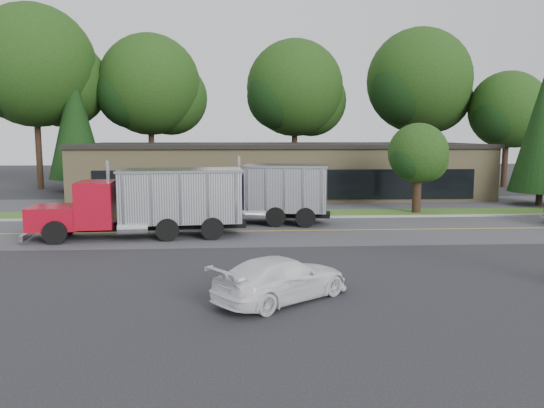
{
  "coord_description": "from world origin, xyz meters",
  "views": [
    {
      "loc": [
        -1.47,
        -18.47,
        5.11
      ],
      "look_at": [
        0.06,
        6.36,
        1.8
      ],
      "focal_mm": 35.0,
      "sensor_mm": 36.0,
      "label": 1
    }
  ],
  "objects": [
    {
      "name": "ground",
      "position": [
        0.0,
        0.0,
        0.0
      ],
      "size": [
        140.0,
        140.0,
        0.0
      ],
      "primitive_type": "plane",
      "color": "#313136",
      "rests_on": "ground"
    },
    {
      "name": "evergreen_left",
      "position": [
        -16.0,
        30.0,
        6.07
      ],
      "size": [
        4.86,
        4.86,
        11.04
      ],
      "color": "#382619",
      "rests_on": "ground"
    },
    {
      "name": "road",
      "position": [
        0.0,
        9.0,
        0.0
      ],
      "size": [
        60.0,
        8.0,
        0.02
      ],
      "primitive_type": "cube",
      "color": "#55555A",
      "rests_on": "ground"
    },
    {
      "name": "strip_mall",
      "position": [
        2.0,
        26.0,
        2.0
      ],
      "size": [
        32.0,
        12.0,
        4.0
      ],
      "primitive_type": "cube",
      "color": "#98845D",
      "rests_on": "ground"
    },
    {
      "name": "tree_far_a",
      "position": [
        -19.82,
        32.14,
        10.69
      ],
      "size": [
        11.74,
        11.05,
        16.74
      ],
      "color": "#382619",
      "rests_on": "ground"
    },
    {
      "name": "tree_far_e",
      "position": [
        24.12,
        31.09,
        7.02
      ],
      "size": [
        7.71,
        7.26,
        11.0
      ],
      "color": "#382619",
      "rests_on": "ground"
    },
    {
      "name": "evergreen_right",
      "position": [
        20.0,
        18.0,
        5.44
      ],
      "size": [
        4.36,
        4.36,
        9.9
      ],
      "color": "#382619",
      "rests_on": "ground"
    },
    {
      "name": "center_line",
      "position": [
        0.0,
        9.0,
        0.0
      ],
      "size": [
        60.0,
        0.12,
        0.01
      ],
      "primitive_type": "cube",
      "color": "gold",
      "rests_on": "ground"
    },
    {
      "name": "tree_verge",
      "position": [
        10.06,
        15.05,
        3.69
      ],
      "size": [
        4.07,
        3.83,
        5.8
      ],
      "color": "#382619",
      "rests_on": "ground"
    },
    {
      "name": "tree_far_b",
      "position": [
        -9.84,
        34.12,
        9.31
      ],
      "size": [
        10.23,
        9.63,
        14.59
      ],
      "color": "#382619",
      "rests_on": "ground"
    },
    {
      "name": "curb",
      "position": [
        0.0,
        13.2,
        0.0
      ],
      "size": [
        60.0,
        0.3,
        0.12
      ],
      "primitive_type": "cube",
      "color": "#9E9E99",
      "rests_on": "ground"
    },
    {
      "name": "dump_truck_red",
      "position": [
        -5.78,
        7.71,
        1.81
      ],
      "size": [
        10.44,
        3.45,
        3.36
      ],
      "rotation": [
        0.0,
        0.0,
        3.23
      ],
      "color": "black",
      "rests_on": "ground"
    },
    {
      "name": "tree_far_d",
      "position": [
        16.16,
        33.13,
        9.73
      ],
      "size": [
        10.68,
        10.05,
        15.24
      ],
      "color": "#382619",
      "rests_on": "ground"
    },
    {
      "name": "grass_verge",
      "position": [
        0.0,
        15.0,
        0.0
      ],
      "size": [
        60.0,
        3.4,
        0.03
      ],
      "primitive_type": "cube",
      "color": "#3E6422",
      "rests_on": "ground"
    },
    {
      "name": "dump_truck_blue",
      "position": [
        0.13,
        11.46,
        1.8
      ],
      "size": [
        8.14,
        3.96,
        3.36
      ],
      "rotation": [
        0.0,
        0.0,
        2.96
      ],
      "color": "black",
      "rests_on": "ground"
    },
    {
      "name": "tree_far_c",
      "position": [
        4.15,
        34.12,
        9.08
      ],
      "size": [
        9.97,
        9.39,
        14.23
      ],
      "color": "#382619",
      "rests_on": "ground"
    },
    {
      "name": "far_parking",
      "position": [
        0.0,
        20.0,
        0.0
      ],
      "size": [
        60.0,
        7.0,
        0.02
      ],
      "primitive_type": "cube",
      "color": "#55555A",
      "rests_on": "ground"
    },
    {
      "name": "rally_car",
      "position": [
        -0.19,
        -2.64,
        0.68
      ],
      "size": [
        4.84,
        4.35,
        1.35
      ],
      "primitive_type": "imported",
      "rotation": [
        0.0,
        0.0,
        2.23
      ],
      "color": "white",
      "rests_on": "ground"
    }
  ]
}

